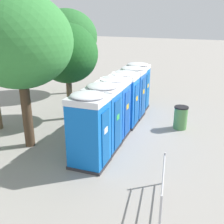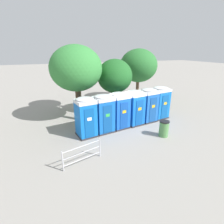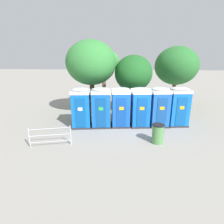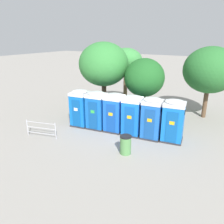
{
  "view_description": "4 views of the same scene",
  "coord_description": "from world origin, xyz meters",
  "px_view_note": "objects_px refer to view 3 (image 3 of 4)",
  "views": [
    {
      "loc": [
        -9.64,
        -5.0,
        4.67
      ],
      "look_at": [
        -0.82,
        -0.27,
        1.13
      ],
      "focal_mm": 42.0,
      "sensor_mm": 36.0,
      "label": 1
    },
    {
      "loc": [
        -5.29,
        -10.69,
        5.31
      ],
      "look_at": [
        -1.2,
        -0.32,
        1.26
      ],
      "focal_mm": 28.0,
      "sensor_mm": 36.0,
      "label": 2
    },
    {
      "loc": [
        -0.06,
        -11.12,
        4.28
      ],
      "look_at": [
        -1.15,
        -0.32,
        0.95
      ],
      "focal_mm": 28.0,
      "sensor_mm": 36.0,
      "label": 3
    },
    {
      "loc": [
        6.25,
        -11.79,
        6.02
      ],
      "look_at": [
        -0.75,
        -0.26,
        1.29
      ],
      "focal_mm": 35.0,
      "sensor_mm": 36.0,
      "label": 4
    }
  ],
  "objects_px": {
    "portapotty_5": "(178,106)",
    "street_tree_3": "(91,63)",
    "portapotty_2": "(121,107)",
    "portapotty_4": "(159,107)",
    "street_tree_0": "(133,74)",
    "event_barrier": "(50,136)",
    "street_tree_1": "(104,62)",
    "street_tree_2": "(176,66)",
    "portapotty_0": "(81,108)",
    "portapotty_1": "(101,107)",
    "portapotty_3": "(140,107)",
    "trash_can": "(158,134)"
  },
  "relations": [
    {
      "from": "portapotty_5",
      "to": "portapotty_1",
      "type": "bearing_deg",
      "value": -171.47
    },
    {
      "from": "portapotty_5",
      "to": "street_tree_2",
      "type": "relative_size",
      "value": 0.48
    },
    {
      "from": "trash_can",
      "to": "street_tree_2",
      "type": "bearing_deg",
      "value": 72.33
    },
    {
      "from": "portapotty_5",
      "to": "street_tree_1",
      "type": "height_order",
      "value": "street_tree_1"
    },
    {
      "from": "portapotty_5",
      "to": "street_tree_2",
      "type": "distance_m",
      "value": 5.84
    },
    {
      "from": "portapotty_5",
      "to": "street_tree_3",
      "type": "height_order",
      "value": "street_tree_3"
    },
    {
      "from": "portapotty_4",
      "to": "street_tree_1",
      "type": "xyz_separation_m",
      "value": [
        -4.3,
        4.63,
        2.72
      ]
    },
    {
      "from": "street_tree_2",
      "to": "trash_can",
      "type": "height_order",
      "value": "street_tree_2"
    },
    {
      "from": "portapotty_1",
      "to": "street_tree_0",
      "type": "xyz_separation_m",
      "value": [
        2.04,
        3.06,
        1.89
      ]
    },
    {
      "from": "street_tree_1",
      "to": "street_tree_3",
      "type": "relative_size",
      "value": 0.91
    },
    {
      "from": "portapotty_1",
      "to": "portapotty_5",
      "type": "xyz_separation_m",
      "value": [
        4.98,
        0.75,
        -0.0
      ]
    },
    {
      "from": "street_tree_0",
      "to": "portapotty_3",
      "type": "bearing_deg",
      "value": -80.57
    },
    {
      "from": "portapotty_1",
      "to": "street_tree_0",
      "type": "height_order",
      "value": "street_tree_0"
    },
    {
      "from": "portapotty_5",
      "to": "portapotty_2",
      "type": "bearing_deg",
      "value": -171.72
    },
    {
      "from": "portapotty_1",
      "to": "street_tree_1",
      "type": "relative_size",
      "value": 0.5
    },
    {
      "from": "portapotty_5",
      "to": "street_tree_0",
      "type": "height_order",
      "value": "street_tree_0"
    },
    {
      "from": "portapotty_0",
      "to": "portapotty_4",
      "type": "xyz_separation_m",
      "value": [
        4.99,
        0.7,
        -0.0
      ]
    },
    {
      "from": "street_tree_0",
      "to": "street_tree_2",
      "type": "relative_size",
      "value": 0.85
    },
    {
      "from": "event_barrier",
      "to": "street_tree_2",
      "type": "bearing_deg",
      "value": 48.35
    },
    {
      "from": "street_tree_3",
      "to": "portapotty_2",
      "type": "bearing_deg",
      "value": -45.78
    },
    {
      "from": "street_tree_0",
      "to": "street_tree_3",
      "type": "height_order",
      "value": "street_tree_3"
    },
    {
      "from": "street_tree_0",
      "to": "portapotty_2",
      "type": "bearing_deg",
      "value": -105.65
    },
    {
      "from": "street_tree_2",
      "to": "event_barrier",
      "type": "distance_m",
      "value": 12.46
    },
    {
      "from": "portapotty_0",
      "to": "portapotty_2",
      "type": "xyz_separation_m",
      "value": [
        2.49,
        0.41,
        0.0
      ]
    },
    {
      "from": "street_tree_1",
      "to": "street_tree_2",
      "type": "bearing_deg",
      "value": 7.78
    },
    {
      "from": "portapotty_4",
      "to": "street_tree_2",
      "type": "height_order",
      "value": "street_tree_2"
    },
    {
      "from": "portapotty_3",
      "to": "street_tree_0",
      "type": "height_order",
      "value": "street_tree_0"
    },
    {
      "from": "street_tree_0",
      "to": "street_tree_2",
      "type": "height_order",
      "value": "street_tree_2"
    },
    {
      "from": "trash_can",
      "to": "portapotty_5",
      "type": "bearing_deg",
      "value": 59.71
    },
    {
      "from": "street_tree_0",
      "to": "street_tree_3",
      "type": "xyz_separation_m",
      "value": [
        -3.18,
        -0.41,
        0.78
      ]
    },
    {
      "from": "portapotty_5",
      "to": "event_barrier",
      "type": "distance_m",
      "value": 8.07
    },
    {
      "from": "portapotty_0",
      "to": "event_barrier",
      "type": "distance_m",
      "value": 3.03
    },
    {
      "from": "portapotty_2",
      "to": "trash_can",
      "type": "height_order",
      "value": "portapotty_2"
    },
    {
      "from": "portapotty_0",
      "to": "portapotty_5",
      "type": "distance_m",
      "value": 6.3
    },
    {
      "from": "street_tree_1",
      "to": "portapotty_4",
      "type": "bearing_deg",
      "value": -47.13
    },
    {
      "from": "portapotty_2",
      "to": "street_tree_0",
      "type": "distance_m",
      "value": 3.52
    },
    {
      "from": "portapotty_2",
      "to": "portapotty_4",
      "type": "distance_m",
      "value": 2.52
    },
    {
      "from": "street_tree_3",
      "to": "street_tree_2",
      "type": "bearing_deg",
      "value": 25.55
    },
    {
      "from": "portapotty_1",
      "to": "event_barrier",
      "type": "distance_m",
      "value": 3.75
    },
    {
      "from": "portapotty_3",
      "to": "street_tree_2",
      "type": "xyz_separation_m",
      "value": [
        3.41,
        5.68,
        2.36
      ]
    },
    {
      "from": "street_tree_1",
      "to": "portapotty_5",
      "type": "bearing_deg",
      "value": -38.37
    },
    {
      "from": "portapotty_4",
      "to": "event_barrier",
      "type": "distance_m",
      "value": 6.87
    },
    {
      "from": "portapotty_4",
      "to": "portapotty_5",
      "type": "bearing_deg",
      "value": 11.38
    },
    {
      "from": "portapotty_3",
      "to": "portapotty_5",
      "type": "xyz_separation_m",
      "value": [
        2.49,
        0.42,
        -0.0
      ]
    },
    {
      "from": "portapotty_2",
      "to": "portapotty_3",
      "type": "bearing_deg",
      "value": 5.8
    },
    {
      "from": "portapotty_2",
      "to": "portapotty_0",
      "type": "bearing_deg",
      "value": -170.75
    },
    {
      "from": "street_tree_3",
      "to": "event_barrier",
      "type": "bearing_deg",
      "value": -99.86
    },
    {
      "from": "trash_can",
      "to": "portapotty_3",
      "type": "bearing_deg",
      "value": 108.86
    },
    {
      "from": "portapotty_4",
      "to": "street_tree_3",
      "type": "relative_size",
      "value": 0.45
    },
    {
      "from": "street_tree_2",
      "to": "trash_can",
      "type": "xyz_separation_m",
      "value": [
        -2.58,
        -8.11,
        -3.12
      ]
    }
  ]
}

